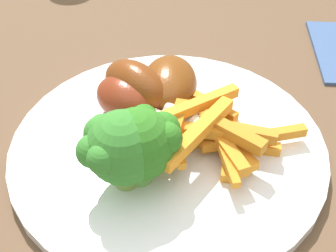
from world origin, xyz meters
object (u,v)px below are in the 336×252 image
(chicken_drumstick_near, at_px, (169,86))
(chicken_drumstick_far, at_px, (130,101))
(dining_table, at_px, (135,237))
(carrot_fries_pile, at_px, (214,132))
(broccoli_floret_middle, at_px, (138,142))
(broccoli_floret_front, at_px, (118,148))
(chicken_drumstick_extra, at_px, (139,89))
(dinner_plate, at_px, (168,146))

(chicken_drumstick_near, xyz_separation_m, chicken_drumstick_far, (-0.03, 0.03, -0.00))
(dining_table, relative_size, carrot_fries_pile, 6.83)
(broccoli_floret_middle, distance_m, chicken_drumstick_far, 0.09)
(broccoli_floret_front, relative_size, broccoli_floret_middle, 1.02)
(chicken_drumstick_far, xyz_separation_m, chicken_drumstick_extra, (0.01, -0.00, 0.00))
(broccoli_floret_front, height_order, chicken_drumstick_extra, broccoli_floret_front)
(dining_table, xyz_separation_m, dinner_plate, (0.03, -0.03, 0.12))
(dining_table, relative_size, dinner_plate, 3.43)
(broccoli_floret_front, xyz_separation_m, broccoli_floret_middle, (0.01, -0.01, 0.00))
(chicken_drumstick_far, bearing_deg, dinner_plate, -118.85)
(dinner_plate, height_order, broccoli_floret_front, broccoli_floret_front)
(chicken_drumstick_extra, bearing_deg, broccoli_floret_middle, -161.15)
(dinner_plate, distance_m, chicken_drumstick_near, 0.06)
(broccoli_floret_middle, relative_size, chicken_drumstick_extra, 0.57)
(broccoli_floret_front, relative_size, chicken_drumstick_near, 0.57)
(dining_table, distance_m, broccoli_floret_front, 0.17)
(broccoli_floret_middle, relative_size, chicken_drumstick_near, 0.56)
(chicken_drumstick_extra, bearing_deg, chicken_drumstick_near, -57.84)
(broccoli_floret_front, xyz_separation_m, chicken_drumstick_near, (0.12, -0.01, -0.02))
(broccoli_floret_front, distance_m, broccoli_floret_middle, 0.02)
(chicken_drumstick_near, height_order, chicken_drumstick_extra, chicken_drumstick_extra)
(dining_table, distance_m, broccoli_floret_middle, 0.17)
(dinner_plate, distance_m, chicken_drumstick_extra, 0.06)
(dinner_plate, height_order, carrot_fries_pile, carrot_fries_pile)
(dinner_plate, bearing_deg, chicken_drumstick_far, 61.15)
(broccoli_floret_middle, xyz_separation_m, chicken_drumstick_far, (0.07, 0.03, -0.02))
(dining_table, distance_m, carrot_fries_pile, 0.16)
(dinner_plate, relative_size, carrot_fries_pile, 1.99)
(broccoli_floret_middle, height_order, chicken_drumstick_far, broccoli_floret_middle)
(broccoli_floret_middle, bearing_deg, carrot_fries_pile, -45.58)
(broccoli_floret_front, distance_m, carrot_fries_pile, 0.09)
(broccoli_floret_front, relative_size, carrot_fries_pile, 0.49)
(broccoli_floret_front, distance_m, chicken_drumstick_near, 0.12)
(broccoli_floret_front, bearing_deg, chicken_drumstick_far, 14.32)
(dinner_plate, bearing_deg, dining_table, 139.22)
(broccoli_floret_front, bearing_deg, broccoli_floret_middle, -51.58)
(broccoli_floret_middle, height_order, chicken_drumstick_near, broccoli_floret_middle)
(chicken_drumstick_far, bearing_deg, broccoli_floret_middle, -154.87)
(chicken_drumstick_near, height_order, chicken_drumstick_far, chicken_drumstick_near)
(dinner_plate, height_order, broccoli_floret_middle, broccoli_floret_middle)
(dining_table, relative_size, broccoli_floret_middle, 14.12)
(carrot_fries_pile, distance_m, chicken_drumstick_extra, 0.09)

